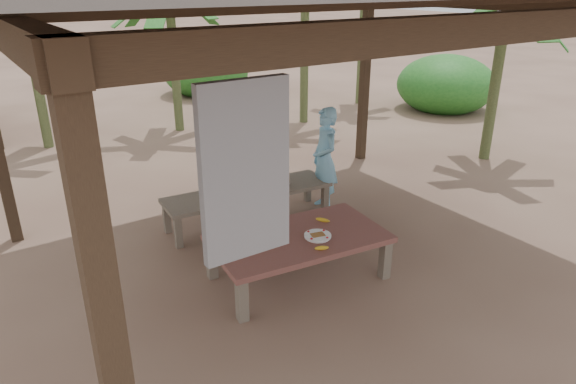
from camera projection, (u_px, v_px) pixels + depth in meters
ground at (310, 253)px, 6.01m from camera, size 80.00×80.00×0.00m
pavilion at (315, 1)px, 4.93m from camera, size 6.60×5.60×2.95m
work_table at (299, 241)px, 5.36m from camera, size 1.91×1.20×0.50m
bench at (249, 194)px, 6.64m from camera, size 2.24×0.79×0.45m
ripe_banana_bunch at (247, 234)px, 5.17m from camera, size 0.35×0.32×0.18m
plate at (318, 236)px, 5.29m from camera, size 0.28×0.28×0.04m
loose_banana_front at (322, 248)px, 5.04m from camera, size 0.16×0.09×0.04m
loose_banana_side at (323, 220)px, 5.63m from camera, size 0.14×0.15×0.04m
water_flask at (257, 221)px, 5.35m from camera, size 0.09×0.09×0.33m
green_banana_stalk at (231, 183)px, 6.45m from camera, size 0.27×0.27×0.28m
cooking_pot at (270, 178)px, 6.79m from camera, size 0.20×0.20×0.17m
skewer_rack at (284, 176)px, 6.75m from camera, size 0.19×0.10×0.24m
woman at (325, 159)px, 6.94m from camera, size 0.47×0.60×1.43m
banana_plant_e at (507, 7)px, 8.23m from camera, size 1.80×1.80×3.04m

